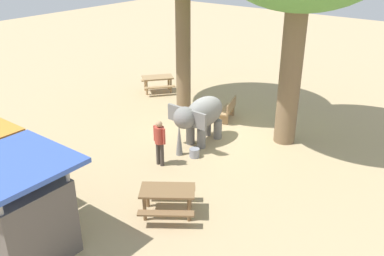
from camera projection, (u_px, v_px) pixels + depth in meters
ground_plane at (211, 136)px, 16.30m from camera, size 60.00×60.00×0.00m
elephant at (200, 116)px, 15.29m from camera, size 1.69×2.51×1.74m
person_handler at (160, 140)px, 13.87m from camera, size 0.51×0.32×1.62m
wooden_bench at (229, 109)px, 17.61m from camera, size 0.82×1.45×0.88m
picnic_table_near at (158, 80)px, 20.79m from camera, size 2.09×2.10×0.78m
picnic_table_far at (168, 196)px, 11.49m from camera, size 2.08×2.08×0.78m
market_stall_blue at (20, 214)px, 9.80m from camera, size 2.50×2.50×2.52m
feed_bucket at (194, 153)px, 14.70m from camera, size 0.36×0.36×0.32m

